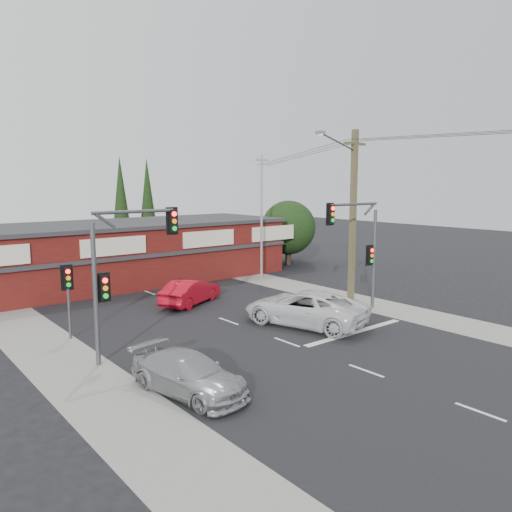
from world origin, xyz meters
TOP-DOWN VIEW (x-y plane):
  - ground at (0.00, 0.00)m, footprint 120.00×120.00m
  - road_strip at (0.00, 5.00)m, footprint 14.00×70.00m
  - verge_left at (-8.50, 5.00)m, footprint 3.00×70.00m
  - verge_right at (8.50, 5.00)m, footprint 3.00×70.00m
  - stop_line at (3.50, -1.50)m, footprint 6.50×0.35m
  - white_suv at (2.59, 0.94)m, footprint 4.52×6.74m
  - silver_suv at (-6.17, -2.43)m, footprint 2.65×4.87m
  - red_sedan at (0.48, 8.19)m, footprint 4.71×3.44m
  - lane_dashes at (0.00, 5.97)m, footprint 0.12×49.54m
  - shop_building at (-0.99, 16.99)m, footprint 27.30×8.40m
  - tree_cluster at (14.69, 15.44)m, footprint 5.90×5.10m
  - conifer_near at (3.50, 24.00)m, footprint 1.80×1.80m
  - conifer_far at (7.00, 26.00)m, footprint 1.80×1.80m
  - traffic_mast_left at (-6.43, 2.00)m, footprint 3.77×0.27m
  - traffic_mast_right at (6.86, 1.00)m, footprint 3.96×0.27m
  - pedestal_signal at (-7.20, 6.01)m, footprint 0.55×0.27m
  - utility_pole at (8.36, 2.99)m, footprint 4.38×0.59m
  - steel_pole at (9.00, 12.00)m, footprint 1.20×0.16m
  - power_lines at (8.47, -2.47)m, footprint 2.01×29.00m

SIDE VIEW (x-z plane):
  - ground at x=0.00m, z-range 0.00..0.00m
  - road_strip at x=0.00m, z-range 0.00..0.01m
  - verge_left at x=-8.50m, z-range 0.00..0.02m
  - verge_right at x=8.50m, z-range 0.00..0.02m
  - lane_dashes at x=0.00m, z-range 0.01..0.02m
  - stop_line at x=3.50m, z-range 0.01..0.02m
  - silver_suv at x=-6.17m, z-range 0.00..1.34m
  - red_sedan at x=0.48m, z-range 0.00..1.48m
  - white_suv at x=2.59m, z-range 0.00..1.72m
  - shop_building at x=-0.99m, z-range 0.02..4.25m
  - pedestal_signal at x=-7.20m, z-range 0.72..4.09m
  - tree_cluster at x=14.69m, z-range 0.15..5.65m
  - traffic_mast_left at x=-6.43m, z-range 0.94..6.92m
  - traffic_mast_right at x=6.86m, z-range 0.96..6.93m
  - steel_pole at x=9.00m, z-range 0.20..9.20m
  - utility_pole at x=8.36m, z-range 0.40..10.40m
  - conifer_near at x=3.50m, z-range 0.85..10.10m
  - conifer_far at x=7.00m, z-range 0.85..10.10m
  - power_lines at x=8.47m, z-range 8.43..9.65m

